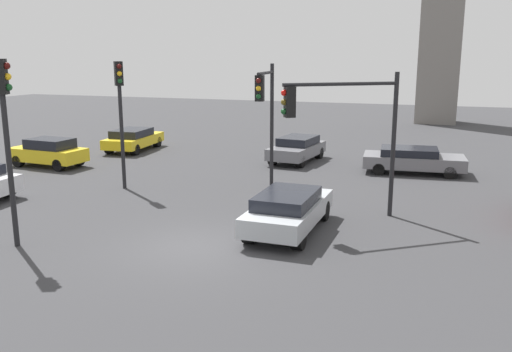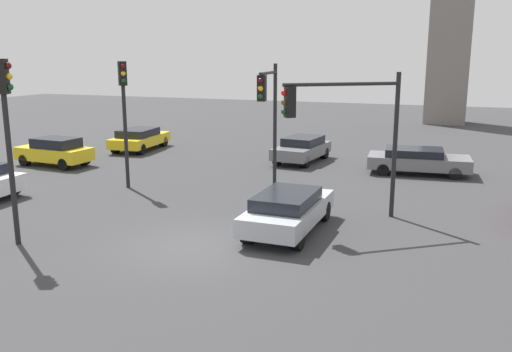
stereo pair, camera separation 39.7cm
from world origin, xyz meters
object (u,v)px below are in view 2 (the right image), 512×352
traffic_light_3 (344,118)px  car_2 (288,210)px  traffic_light_2 (124,101)px  car_1 (418,160)px  car_5 (302,148)px  car_0 (140,138)px  car_6 (55,151)px  traffic_light_0 (7,118)px  traffic_light_1 (269,104)px

traffic_light_3 → car_2: 3.64m
traffic_light_2 → car_2: 9.49m
traffic_light_2 → traffic_light_3: bearing=36.8°
traffic_light_3 → car_1: bearing=-137.8°
traffic_light_2 → car_5: (5.41, 8.50, -3.04)m
traffic_light_3 → car_0: bearing=-71.0°
traffic_light_3 → car_6: bearing=-51.5°
traffic_light_0 → car_6: traffic_light_0 is taller
traffic_light_0 → car_2: (7.35, 4.10, -3.11)m
car_6 → traffic_light_2: bearing=159.8°
traffic_light_2 → traffic_light_3: (9.74, -1.51, -0.15)m
traffic_light_1 → car_2: size_ratio=1.15×
traffic_light_0 → car_0: size_ratio=1.20×
traffic_light_1 → car_6: size_ratio=1.31×
car_2 → traffic_light_0: bearing=119.7°
traffic_light_3 → car_2: traffic_light_3 is taller
traffic_light_1 → car_1: (5.58, 5.99, -3.01)m
car_0 → car_6: (-1.43, -5.78, 0.06)m
traffic_light_0 → traffic_light_2: traffic_light_0 is taller
traffic_light_1 → car_0: bearing=-129.5°
traffic_light_2 → car_0: size_ratio=1.17×
traffic_light_1 → car_6: 12.73m
traffic_light_0 → car_0: (-5.94, 15.96, -3.14)m
car_0 → car_1: car_0 is taller
car_2 → traffic_light_2: bearing=69.1°
traffic_light_0 → traffic_light_3: (8.72, 5.88, -0.24)m
traffic_light_2 → car_2: size_ratio=1.17×
traffic_light_2 → car_6: traffic_light_2 is taller
car_6 → car_1: bearing=-161.7°
traffic_light_1 → car_2: bearing=20.0°
car_0 → car_2: 17.81m
car_2 → car_5: car_2 is taller
car_1 → car_6: (-17.90, -4.73, 0.09)m
car_5 → traffic_light_2: bearing=-26.4°
traffic_light_3 → car_1: 9.66m
traffic_light_0 → traffic_light_2: 7.46m
traffic_light_0 → car_6: size_ratio=1.37×
traffic_light_0 → car_5: size_ratio=1.26×
traffic_light_1 → traffic_light_3: bearing=44.7°
car_2 → car_5: bearing=14.6°
car_0 → car_6: bearing=160.9°
traffic_light_0 → traffic_light_1: size_ratio=1.04×
car_5 → car_2: bearing=20.2°
car_5 → traffic_light_3: bearing=29.5°
traffic_light_1 → car_1: bearing=130.5°
car_1 → traffic_light_0: bearing=-130.6°
traffic_light_3 → car_2: (-1.37, -1.78, -2.87)m
traffic_light_3 → car_2: size_ratio=1.10×
car_0 → car_6: car_6 is taller
traffic_light_3 → car_6: traffic_light_3 is taller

